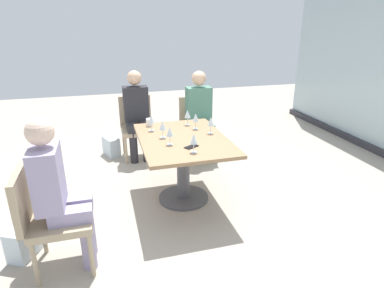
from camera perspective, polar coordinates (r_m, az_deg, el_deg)
The scene contains 20 objects.
ground_plane at distance 3.74m, azimuth -1.50°, elevation -9.50°, with size 12.00×12.00×0.00m, color #A89E8E.
dining_table_main at distance 3.50m, azimuth -1.58°, elevation -1.72°, with size 1.27×0.91×0.73m.
chair_side_end at distance 4.80m, azimuth -9.69°, elevation 3.65°, with size 0.50×0.46×0.87m.
chair_far_left at distance 4.69m, azimuth 0.98°, elevation 3.54°, with size 0.50×0.46×0.87m.
chair_front_right at distance 2.79m, azimuth -24.14°, elevation -11.16°, with size 0.46×0.50×0.87m.
person_side_end at distance 4.64m, azimuth -9.69°, elevation 5.67°, with size 0.39×0.34×1.26m.
person_far_left at distance 4.53m, azimuth 1.39°, elevation 5.60°, with size 0.39×0.34×1.26m.
person_front_right at distance 2.67m, azimuth -22.46°, elevation -7.28°, with size 0.34×0.39×1.26m.
wine_glass_0 at distance 3.68m, azimuth 0.65°, elevation 4.62°, with size 0.07×0.07×0.18m.
wine_glass_1 at distance 3.21m, azimuth -3.94°, elevation 2.11°, with size 0.07×0.07×0.18m.
wine_glass_2 at distance 3.53m, azimuth 3.31°, elevation 3.91°, with size 0.07×0.07×0.18m.
wine_glass_3 at distance 3.01m, azimuth 0.37°, elevation 0.87°, with size 0.07×0.07×0.18m.
wine_glass_4 at distance 3.83m, azimuth -0.80°, elevation 5.26°, with size 0.07×0.07×0.18m.
wine_glass_5 at distance 3.64m, azimuth -7.18°, elevation 4.29°, with size 0.07×0.07×0.18m.
wine_glass_6 at distance 3.40m, azimuth -5.19°, elevation 3.19°, with size 0.07×0.07×0.18m.
coffee_cup at distance 3.84m, azimuth -7.50°, elevation 3.81°, with size 0.08×0.08×0.09m, color white.
cell_phone_on_table at distance 3.18m, azimuth -0.10°, elevation -0.48°, with size 0.07×0.14×0.01m, color black.
handbag_0 at distance 4.97m, azimuth -14.01°, elevation -0.43°, with size 0.30×0.16×0.28m, color silver.
handbag_1 at distance 4.69m, azimuth -4.86°, elevation -1.14°, with size 0.30×0.16×0.28m, color beige.
handbag_2 at distance 3.21m, azimuth -27.40°, elevation -14.86°, with size 0.30×0.16×0.28m, color silver.
Camera 1 is at (3.14, -0.78, 1.89)m, focal length 30.32 mm.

